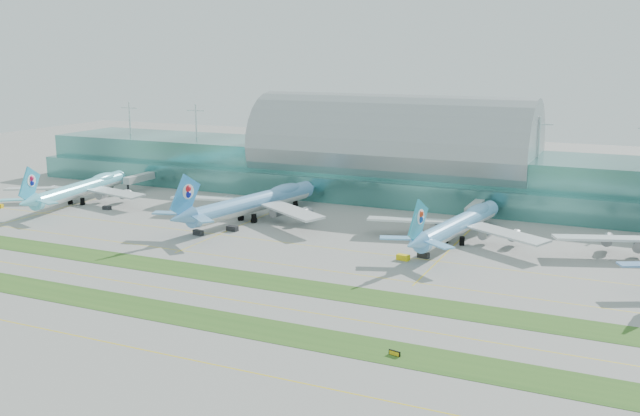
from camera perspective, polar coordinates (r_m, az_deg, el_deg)
The scene contains 17 objects.
ground at distance 195.38m, azimuth -6.75°, elevation -5.73°, with size 700.00×700.00×0.00m, color gray.
terminal at distance 306.62m, azimuth 5.75°, elevation 3.64°, with size 340.00×69.10×36.00m.
grass_strip_near at distance 173.46m, azimuth -11.58°, elevation -8.26°, with size 420.00×12.00×0.08m, color #2D591E.
grass_strip_far at distance 196.99m, azimuth -6.44°, elevation -5.56°, with size 420.00×12.00×0.08m, color #2D591E.
taxiline_a at distance 159.01m, azimuth -15.87°, elevation -10.45°, with size 420.00×0.35×0.01m, color yellow.
taxiline_b at distance 184.22m, azimuth -9.01°, elevation -6.93°, with size 420.00×0.35×0.01m, color yellow.
taxiline_c at distance 210.23m, azimuth -4.20°, elevation -4.36°, with size 420.00×0.35×0.01m, color yellow.
taxiline_d at distance 228.99m, azimuth -1.56°, elevation -2.93°, with size 420.00×0.35×0.01m, color yellow.
airliner_a at distance 307.24m, azimuth -18.54°, elevation 1.54°, with size 62.82×72.00×19.87m.
airliner_b at distance 262.92m, azimuth -5.21°, elevation 0.54°, with size 68.70×78.91×21.83m.
airliner_c at distance 235.75m, azimuth 11.08°, elevation -1.21°, with size 61.58×70.54×19.46m.
gse_b at distance 291.35m, azimuth -16.68°, elevation 0.02°, with size 3.14×1.82×1.43m, color black.
gse_c at distance 243.82m, azimuth -9.72°, elevation -1.95°, with size 3.88×1.71×1.70m, color black.
gse_d at distance 247.66m, azimuth -7.03°, elevation -1.64°, with size 4.04×2.03×1.74m, color black.
gse_e at distance 213.26m, azimuth 6.66°, elevation -3.94°, with size 3.71×1.99×1.65m, color yellow.
gse_f at distance 216.34m, azimuth 8.28°, elevation -3.75°, with size 3.43×1.84×1.64m, color black.
taxiway_sign_east at distance 148.41m, azimuth 5.98°, elevation -11.48°, with size 2.66×0.87×1.13m.
Camera 1 is at (97.35, -158.28, 60.38)m, focal length 40.00 mm.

